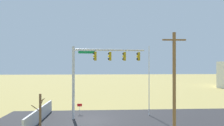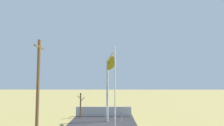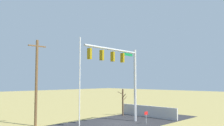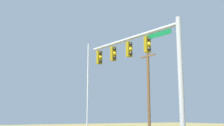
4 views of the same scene
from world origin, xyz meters
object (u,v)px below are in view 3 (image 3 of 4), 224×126
Objects in this scene: bare_tree at (123,102)px; open_sign at (146,115)px; signal_mast at (122,68)px; flagpole at (80,86)px; utility_pole at (36,81)px.

bare_tree reaches higher than open_sign.
flagpole reaches higher than signal_mast.
signal_mast is 5.36m from open_sign.
bare_tree is (10.63, 4.62, -2.26)m from flagpole.
utility_pole is 11.47m from bare_tree.
signal_mast is 1.00× the size of flagpole.
flagpole is 0.95× the size of utility_pole.
utility_pole reaches higher than open_sign.
flagpole is 6.23m from utility_pole.
open_sign is (8.00, -0.83, -3.07)m from flagpole.
flagpole is at bearing -173.48° from signal_mast.
bare_tree is at bearing -8.17° from utility_pole.
signal_mast is 6.52× the size of open_sign.
flagpole reaches higher than open_sign.
bare_tree is at bearing 40.28° from signal_mast.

